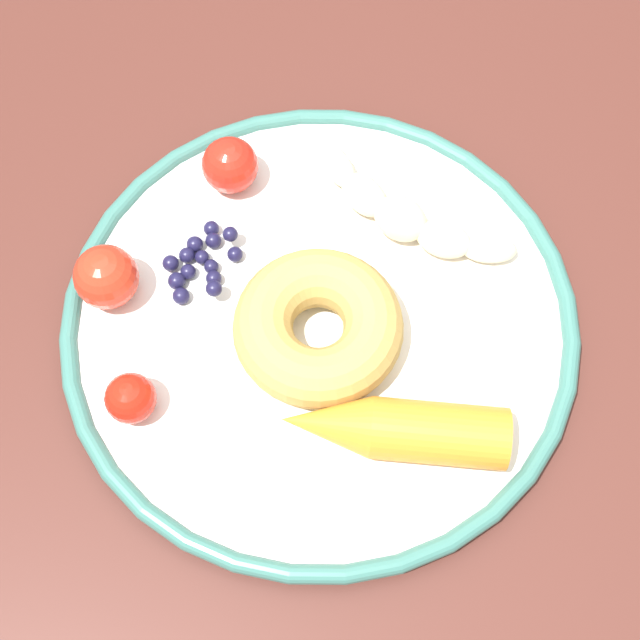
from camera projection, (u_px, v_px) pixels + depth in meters
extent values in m
plane|color=#3A3E44|center=(353.00, 531.00, 1.29)|extent=(6.00, 6.00, 0.00)
cube|color=#4A241D|center=(385.00, 306.00, 0.65)|extent=(1.13, 0.93, 0.03)
cube|color=#4C2524|center=(457.00, 3.00, 1.25)|extent=(0.05, 0.05, 0.70)
cylinder|color=white|center=(320.00, 324.00, 0.62)|extent=(0.33, 0.33, 0.01)
torus|color=#376D64|center=(320.00, 320.00, 0.62)|extent=(0.34, 0.34, 0.01)
ellipsoid|color=beige|center=(338.00, 166.00, 0.66)|extent=(0.03, 0.04, 0.02)
ellipsoid|color=beige|center=(364.00, 195.00, 0.64)|extent=(0.03, 0.04, 0.02)
ellipsoid|color=beige|center=(400.00, 219.00, 0.63)|extent=(0.04, 0.05, 0.03)
ellipsoid|color=beige|center=(443.00, 238.00, 0.63)|extent=(0.04, 0.05, 0.02)
ellipsoid|color=beige|center=(489.00, 249.00, 0.63)|extent=(0.04, 0.04, 0.02)
cylinder|color=orange|center=(439.00, 433.00, 0.56)|extent=(0.09, 0.08, 0.04)
cone|color=orange|center=(326.00, 423.00, 0.57)|extent=(0.07, 0.07, 0.04)
torus|color=tan|center=(313.00, 322.00, 0.59)|extent=(0.12, 0.12, 0.04)
sphere|color=#191638|center=(188.00, 272.00, 0.63)|extent=(0.01, 0.01, 0.01)
sphere|color=#191638|center=(213.00, 240.00, 0.64)|extent=(0.01, 0.01, 0.01)
sphere|color=#191638|center=(214.00, 278.00, 0.62)|extent=(0.01, 0.01, 0.01)
sphere|color=#191638|center=(177.00, 281.00, 0.62)|extent=(0.01, 0.01, 0.01)
sphere|color=#191638|center=(195.00, 244.00, 0.63)|extent=(0.01, 0.01, 0.01)
sphere|color=#191638|center=(202.00, 257.00, 0.63)|extent=(0.01, 0.01, 0.01)
sphere|color=#191638|center=(211.00, 229.00, 0.64)|extent=(0.01, 0.01, 0.01)
sphere|color=#191638|center=(211.00, 267.00, 0.63)|extent=(0.01, 0.01, 0.01)
sphere|color=#191638|center=(235.00, 254.00, 0.63)|extent=(0.01, 0.01, 0.01)
sphere|color=#191638|center=(187.00, 255.00, 0.63)|extent=(0.01, 0.01, 0.01)
sphere|color=#191638|center=(181.00, 296.00, 0.62)|extent=(0.01, 0.01, 0.01)
sphere|color=#191638|center=(171.00, 263.00, 0.63)|extent=(0.01, 0.01, 0.01)
sphere|color=#191638|center=(214.00, 289.00, 0.61)|extent=(0.01, 0.01, 0.01)
sphere|color=#191638|center=(230.00, 234.00, 0.63)|extent=(0.01, 0.01, 0.01)
sphere|color=red|center=(131.00, 398.00, 0.58)|extent=(0.03, 0.03, 0.03)
sphere|color=red|center=(230.00, 165.00, 0.64)|extent=(0.04, 0.04, 0.04)
sphere|color=red|center=(106.00, 277.00, 0.61)|extent=(0.04, 0.04, 0.04)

